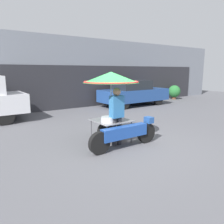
# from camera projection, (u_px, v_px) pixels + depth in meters

# --- Properties ---
(ground_plane) EXTENTS (36.00, 36.00, 0.00)m
(ground_plane) POSITION_uv_depth(u_px,v_px,m) (127.00, 145.00, 6.33)
(ground_plane) COLOR #56565B
(shopfront_building) EXTENTS (28.00, 2.06, 3.96)m
(shopfront_building) POSITION_uv_depth(u_px,v_px,m) (41.00, 73.00, 12.12)
(shopfront_building) COLOR gray
(shopfront_building) RESTS_ON ground
(vendor_motorcycle_cart) EXTENTS (2.23, 1.61, 2.09)m
(vendor_motorcycle_cart) POSITION_uv_depth(u_px,v_px,m) (113.00, 92.00, 6.25)
(vendor_motorcycle_cart) COLOR black
(vendor_motorcycle_cart) RESTS_ON ground
(vendor_person) EXTENTS (0.38, 0.22, 1.66)m
(vendor_person) POSITION_uv_depth(u_px,v_px,m) (117.00, 113.00, 6.14)
(vendor_person) COLOR #2D2D33
(vendor_person) RESTS_ON ground
(parked_car) EXTENTS (4.34, 1.73, 1.53)m
(parked_car) POSITION_uv_depth(u_px,v_px,m) (134.00, 93.00, 13.28)
(parked_car) COLOR black
(parked_car) RESTS_ON ground
(potted_plant) EXTENTS (0.89, 0.89, 1.04)m
(potted_plant) POSITION_uv_depth(u_px,v_px,m) (174.00, 91.00, 16.26)
(potted_plant) COLOR brown
(potted_plant) RESTS_ON ground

